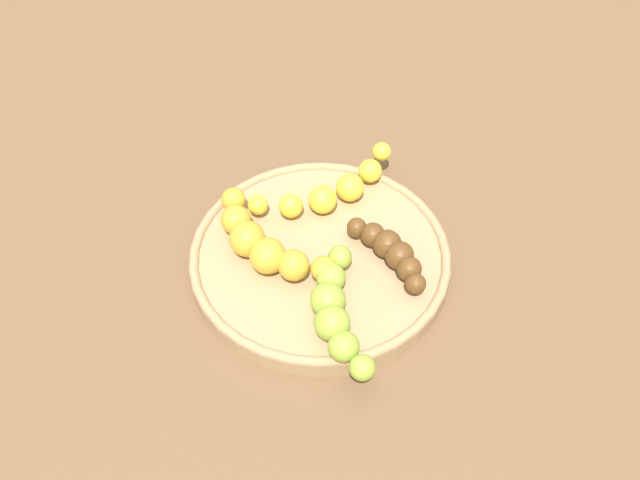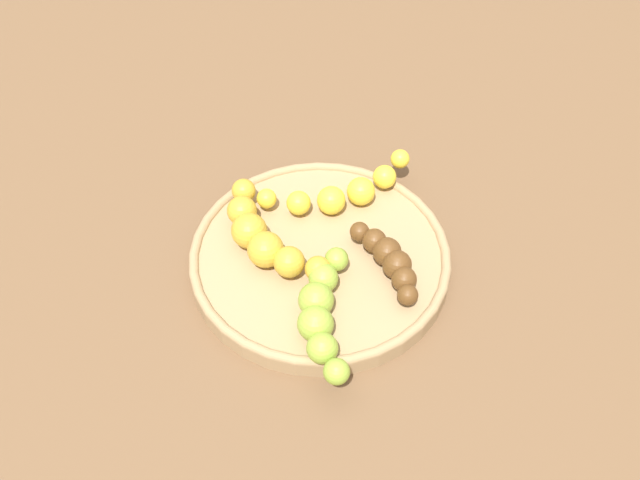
{
  "view_description": "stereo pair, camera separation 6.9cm",
  "coord_description": "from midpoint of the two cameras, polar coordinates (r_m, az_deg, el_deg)",
  "views": [
    {
      "loc": [
        0.42,
        -0.16,
        0.56
      ],
      "look_at": [
        0.0,
        0.0,
        0.04
      ],
      "focal_mm": 39.7,
      "sensor_mm": 36.0,
      "label": 1
    },
    {
      "loc": [
        0.44,
        -0.1,
        0.56
      ],
      "look_at": [
        0.0,
        0.0,
        0.04
      ],
      "focal_mm": 39.7,
      "sensor_mm": 36.0,
      "label": 2
    }
  ],
  "objects": [
    {
      "name": "ground_plane",
      "position": [
        0.72,
        2.74,
        -2.15
      ],
      "size": [
        2.4,
        2.4,
        0.0
      ],
      "primitive_type": "plane",
      "color": "brown"
    },
    {
      "name": "fruit_bowl",
      "position": [
        0.71,
        2.78,
        -1.53
      ],
      "size": [
        0.26,
        0.26,
        0.02
      ],
      "color": "#A08259",
      "rests_on": "ground_plane"
    },
    {
      "name": "banana_overripe",
      "position": [
        0.69,
        8.48,
        -1.71
      ],
      "size": [
        0.11,
        0.05,
        0.03
      ],
      "rotation": [
        0.0,
        0.0,
        1.84
      ],
      "color": "#593819",
      "rests_on": "fruit_bowl"
    },
    {
      "name": "banana_yellow",
      "position": [
        0.74,
        4.52,
        3.84
      ],
      "size": [
        0.07,
        0.17,
        0.03
      ],
      "rotation": [
        0.0,
        0.0,
        0.18
      ],
      "color": "yellow",
      "rests_on": "fruit_bowl"
    },
    {
      "name": "banana_spotted",
      "position": [
        0.69,
        -1.76,
        0.15
      ],
      "size": [
        0.14,
        0.09,
        0.04
      ],
      "rotation": [
        0.0,
        0.0,
        5.13
      ],
      "color": "gold",
      "rests_on": "fruit_bowl"
    },
    {
      "name": "banana_green",
      "position": [
        0.64,
        3.23,
        -5.98
      ],
      "size": [
        0.14,
        0.06,
        0.03
      ],
      "rotation": [
        0.0,
        0.0,
        4.48
      ],
      "color": "#8CAD38",
      "rests_on": "fruit_bowl"
    }
  ]
}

